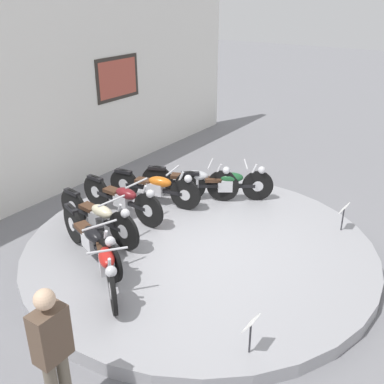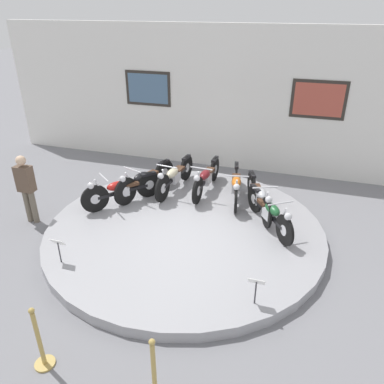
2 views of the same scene
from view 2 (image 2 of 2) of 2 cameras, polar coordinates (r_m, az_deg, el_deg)
The scene contains 15 objects.
ground_plane at distance 8.09m, azimuth -1.09°, elevation -6.41°, with size 60.00×60.00×0.00m, color slate.
display_platform at distance 8.04m, azimuth -1.09°, elevation -5.79°, with size 5.82×5.82×0.21m, color #99999E.
back_wall at distance 10.89m, azimuth 5.58°, elevation 13.77°, with size 14.00×0.22×3.99m.
motorcycle_red at distance 8.78m, azimuth -10.74°, elevation 0.41°, with size 1.32×1.57×0.80m.
motorcycle_black at distance 9.14m, azimuth -7.25°, elevation 1.87°, with size 0.77×1.92×0.81m.
motorcycle_cream at distance 9.30m, azimuth -2.71°, elevation 2.50°, with size 0.54×2.02×0.81m.
motorcycle_maroon at distance 9.22m, azimuth 2.16°, elevation 2.24°, with size 0.54×2.00×0.80m.
motorcycle_orange at distance 8.93m, azimuth 6.74°, elevation 1.12°, with size 0.56×1.95×0.79m.
motorcycle_silver at distance 8.47m, azimuth 10.21°, elevation -0.58°, with size 0.82×1.87×0.80m.
motorcycle_green at distance 7.90m, azimuth 11.76°, elevation -2.94°, with size 1.15×1.67×0.79m.
info_placard_front_left at distance 7.15m, azimuth -19.72°, elevation -7.65°, with size 0.26×0.11×0.51m.
info_placard_front_centre at distance 5.99m, azimuth 9.75°, elevation -13.78°, with size 0.26×0.11×0.51m.
visitor_standing at distance 8.88m, azimuth -23.93°, elevation 0.86°, with size 0.36×0.22×1.59m.
stanchion_post_left_of_entry at distance 5.76m, azimuth -22.06°, elevation -21.00°, with size 0.28×0.28×1.02m.
stanchion_post_right_of_entry at distance 5.11m, azimuth -5.74°, elevation -26.54°, with size 0.28×0.28×1.02m.
Camera 2 is at (2.16, -6.41, 4.44)m, focal length 35.00 mm.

